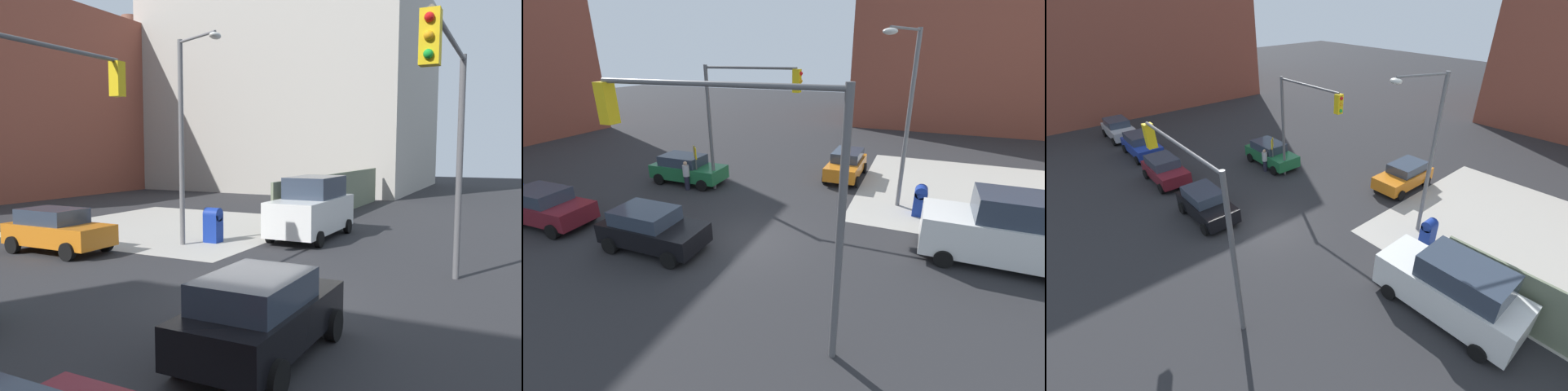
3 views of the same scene
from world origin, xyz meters
The scene contains 12 objects.
ground_plane centered at (0.00, 0.00, 0.00)m, with size 120.00×120.00×0.00m, color #28282B.
sidewalk_corner centered at (9.00, 9.00, 0.01)m, with size 12.00×12.00×0.01m, color #ADA89E.
construction_fence centered at (16.58, 3.20, 1.20)m, with size 17.16×0.12×2.40m, color slate.
building_loft_east centered at (36.00, 13.92, 8.99)m, with size 20.00×24.00×17.98m.
smokestack centered at (30.27, 30.00, 8.63)m, with size 1.80×1.80×17.25m, color brown.
traffic_signal_nw_corner centered at (-2.55, 4.50, 4.61)m, with size 5.15×0.36×6.50m.
traffic_signal_se_corner centered at (2.07, -4.50, 4.68)m, with size 6.29×0.36×6.50m.
street_lamp_corner centered at (5.05, 5.46, 4.70)m, with size 1.34×2.48×8.00m.
mailbox_blue centered at (6.20, 5.00, 0.76)m, with size 0.56×0.64×1.43m.
coupe_black centered at (-3.17, -1.94, 0.84)m, with size 3.98×2.02×1.62m.
sedan_orange centered at (1.90, 9.05, 0.84)m, with size 2.02×4.07×1.62m.
van_white_delivery centered at (9.07, 1.80, 1.28)m, with size 5.40×2.32×2.62m.
Camera 1 is at (-11.21, -6.02, 3.86)m, focal length 35.00 mm.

